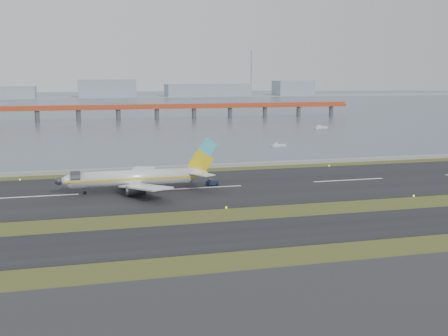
% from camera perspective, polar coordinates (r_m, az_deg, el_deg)
% --- Properties ---
extents(ground, '(1000.00, 1000.00, 0.00)m').
position_cam_1_polar(ground, '(111.63, 1.23, -5.02)').
color(ground, '#304017').
rests_on(ground, ground).
extents(taxiway_strip, '(1000.00, 18.00, 0.10)m').
position_cam_1_polar(taxiway_strip, '(100.56, 3.13, -6.64)').
color(taxiway_strip, black).
rests_on(taxiway_strip, ground).
extents(runway_strip, '(1000.00, 45.00, 0.10)m').
position_cam_1_polar(runway_strip, '(139.96, -2.18, -2.03)').
color(runway_strip, black).
rests_on(runway_strip, ground).
extents(seawall, '(1000.00, 2.50, 1.00)m').
position_cam_1_polar(seawall, '(168.81, -4.42, 0.08)').
color(seawall, gray).
rests_on(seawall, ground).
extents(bay_water, '(1400.00, 800.00, 1.30)m').
position_cam_1_polar(bay_water, '(565.33, -11.88, 6.42)').
color(bay_water, '#465264').
rests_on(bay_water, ground).
extents(red_pier, '(260.00, 5.00, 10.20)m').
position_cam_1_polar(red_pier, '(357.95, -6.85, 6.08)').
color(red_pier, '#B3401E').
rests_on(red_pier, ground).
extents(far_shoreline, '(1400.00, 80.00, 60.50)m').
position_cam_1_polar(far_shoreline, '(725.48, -11.52, 7.53)').
color(far_shoreline, '#8E9AA8').
rests_on(far_shoreline, ground).
extents(airliner, '(38.52, 32.89, 12.80)m').
position_cam_1_polar(airliner, '(136.35, -8.75, -0.99)').
color(airliner, silver).
rests_on(airliner, ground).
extents(pushback_tug, '(3.19, 2.53, 1.79)m').
position_cam_1_polar(pushback_tug, '(142.48, -1.22, -1.49)').
color(pushback_tug, '#131A35').
rests_on(pushback_tug, ground).
extents(workboat_near, '(6.53, 3.28, 1.52)m').
position_cam_1_polar(workboat_near, '(222.09, 5.49, 2.31)').
color(workboat_near, silver).
rests_on(workboat_near, ground).
extents(workboat_far, '(7.58, 3.51, 1.77)m').
position_cam_1_polar(workboat_far, '(300.50, 9.76, 4.09)').
color(workboat_far, silver).
rests_on(workboat_far, ground).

